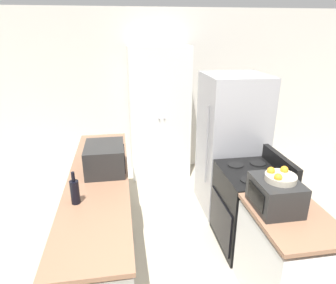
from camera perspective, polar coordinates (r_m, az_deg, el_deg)
The scene contains 10 objects.
wall_back at distance 4.94m, azimuth -2.95°, elevation 9.15°, with size 7.00×0.06×2.60m.
counter_left at distance 3.34m, azimuth -12.52°, elevation -13.66°, with size 0.60×2.65×0.89m.
counter_right at distance 2.92m, azimuth 21.41°, elevation -20.44°, with size 0.60×0.81×0.89m.
pantry_cabinet at distance 4.74m, azimuth -1.60°, elevation 5.33°, with size 0.92×0.50×2.06m.
stove at distance 3.47m, azimuth 15.26°, elevation -11.97°, with size 0.66×0.74×1.05m.
refrigerator at distance 3.94m, azimuth 11.88°, elevation -0.46°, with size 0.76×0.76×1.79m.
microwave at distance 3.16m, azimuth -11.88°, elevation -3.02°, with size 0.40×0.49×0.29m.
wine_bottle at distance 2.67m, azimuth -17.32°, elevation -8.97°, with size 0.08×0.08×0.29m.
toaster_oven at distance 2.63m, azimuth 19.79°, elevation -9.37°, with size 0.35×0.40×0.26m.
fruit_bowl at distance 2.56m, azimuth 20.57°, elevation -6.20°, with size 0.25×0.25×0.09m.
Camera 1 is at (-0.52, -1.34, 2.29)m, focal length 32.00 mm.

